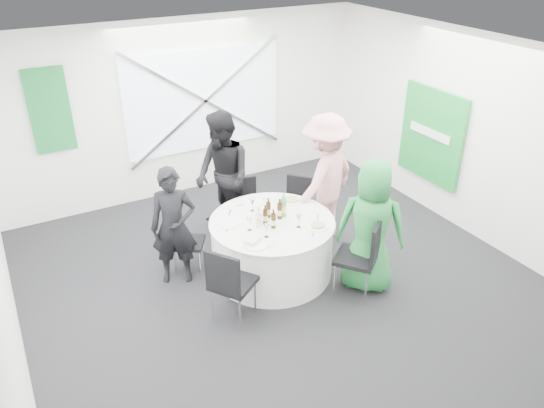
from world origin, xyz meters
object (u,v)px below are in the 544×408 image
person_man_back (223,176)px  person_woman_green (371,227)px  chair_front_left (229,280)px  banquet_table (272,247)px  clear_water_bottle (259,219)px  green_water_bottle (284,207)px  chair_front_right (365,252)px  chair_back_left (182,237)px  person_woman_pink (325,179)px  chair_back (246,202)px  person_man_back_left (174,227)px  chair_back_right (297,202)px

person_man_back → person_woman_green: person_man_back is taller
chair_front_left → banquet_table: bearing=-90.0°
clear_water_bottle → person_woman_green: bearing=-35.8°
person_woman_green → green_water_bottle: size_ratio=5.45×
chair_front_right → person_woman_green: 0.31m
chair_back_left → green_water_bottle: (1.16, -0.56, 0.39)m
person_woman_pink → clear_water_bottle: person_woman_pink is taller
chair_front_left → chair_back: bearing=-66.9°
banquet_table → clear_water_bottle: (-0.20, -0.03, 0.48)m
banquet_table → person_man_back: (-0.12, 1.19, 0.53)m
banquet_table → chair_front_right: size_ratio=1.52×
person_woman_pink → clear_water_bottle: bearing=-2.1°
person_man_back_left → green_water_bottle: size_ratio=4.94×
chair_front_right → chair_back_left: bearing=-80.2°
person_man_back_left → person_woman_green: (2.00, -1.27, 0.08)m
chair_front_left → green_water_bottle: 1.29m
person_man_back → green_water_bottle: size_ratio=5.88×
chair_back → person_woman_green: bearing=-59.8°
chair_back_left → chair_front_right: bearing=-100.1°
person_man_back → person_woman_pink: bearing=51.4°
chair_front_right → person_man_back: person_man_back is taller
chair_front_left → clear_water_bottle: size_ratio=3.61×
chair_back → chair_front_right: 2.07m
clear_water_bottle → chair_back_left: bearing=140.7°
person_woman_pink → person_woman_green: 1.25m
green_water_bottle → person_man_back: bearing=105.0°
chair_back → person_man_back: person_man_back is taller
chair_back_right → person_woman_green: 1.54m
chair_back → person_man_back: 0.53m
chair_front_right → chair_front_left: chair_front_right is taller
chair_back_right → chair_front_left: 2.11m
banquet_table → chair_front_right: 1.20m
chair_front_left → person_woman_green: person_woman_green is taller
chair_front_right → person_man_back_left: 2.30m
chair_back_right → person_woman_green: person_woman_green is taller
chair_front_right → person_woman_green: size_ratio=0.61×
person_woman_pink → green_water_bottle: bearing=1.8°
chair_back_right → person_man_back: person_man_back is taller
green_water_bottle → chair_front_right: bearing=-60.9°
chair_front_right → clear_water_bottle: 1.32m
chair_back → banquet_table: bearing=-90.0°
chair_front_left → person_woman_green: (1.77, -0.20, 0.27)m
chair_back → chair_back_left: size_ratio=0.98×
person_woman_green → person_man_back_left: bearing=10.0°
chair_back_left → person_woman_green: size_ratio=0.50×
banquet_table → person_man_back_left: 1.26m
chair_back_right → person_woman_pink: size_ratio=0.47×
chair_front_left → person_man_back: 1.98m
person_woman_pink → clear_water_bottle: 1.34m
chair_back → chair_front_right: size_ratio=0.80×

